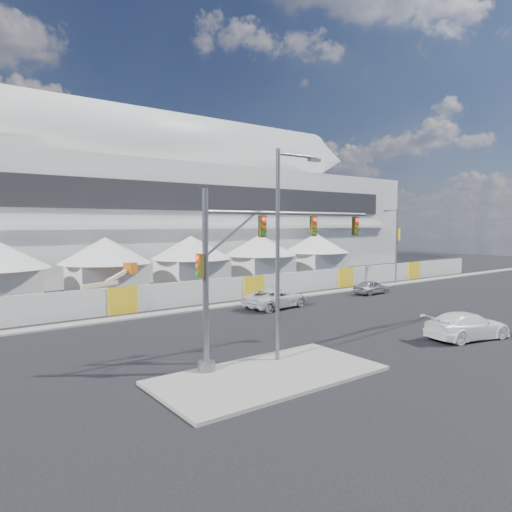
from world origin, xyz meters
TOP-DOWN VIEW (x-y plane):
  - ground at (0.00, 0.00)m, footprint 160.00×160.00m
  - median_island at (-6.00, -3.00)m, footprint 10.00×5.00m
  - far_curb at (20.00, 12.50)m, footprint 80.00×1.20m
  - stadium at (8.71, 41.50)m, footprint 80.00×24.80m
  - tent_row at (0.50, 24.00)m, footprint 53.40×8.40m
  - hoarding_fence at (6.00, 14.50)m, footprint 70.00×0.25m
  - scaffold_tower at (46.00, 36.00)m, footprint 4.40×4.40m
  - sedan_silver at (16.30, 9.57)m, footprint 1.59×3.89m
  - pickup_curb at (4.56, 9.47)m, footprint 3.27×5.90m
  - pickup_near at (7.18, -4.70)m, footprint 3.32×5.68m
  - lot_car_b at (30.74, 18.02)m, footprint 3.02×4.48m
  - traffic_mast at (-5.81, -1.03)m, footprint 10.83×0.78m
  - streetlight_median at (-4.17, -1.63)m, footprint 2.75×0.28m
  - streetlight_curb at (23.81, 12.50)m, footprint 2.44×0.55m
  - boom_lift at (-6.96, 17.27)m, footprint 6.84×2.73m

SIDE VIEW (x-z plane):
  - ground at x=0.00m, z-range 0.00..0.00m
  - far_curb at x=20.00m, z-range 0.00..0.12m
  - median_island at x=-6.00m, z-range 0.00..0.15m
  - sedan_silver at x=16.30m, z-range 0.00..1.32m
  - lot_car_b at x=30.74m, z-range 0.00..1.42m
  - pickup_near at x=7.18m, z-range 0.00..1.55m
  - pickup_curb at x=4.56m, z-range 0.00..1.56m
  - boom_lift at x=-6.96m, z-range -0.77..2.57m
  - hoarding_fence at x=6.00m, z-range 0.00..2.00m
  - tent_row at x=0.50m, z-range 0.45..5.85m
  - traffic_mast at x=-5.81m, z-range 0.60..8.59m
  - streetlight_curb at x=23.81m, z-range 0.67..8.92m
  - streetlight_median at x=-4.17m, z-range 0.89..10.83m
  - scaffold_tower at x=46.00m, z-range 0.00..12.00m
  - stadium at x=8.71m, z-range -1.54..20.44m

